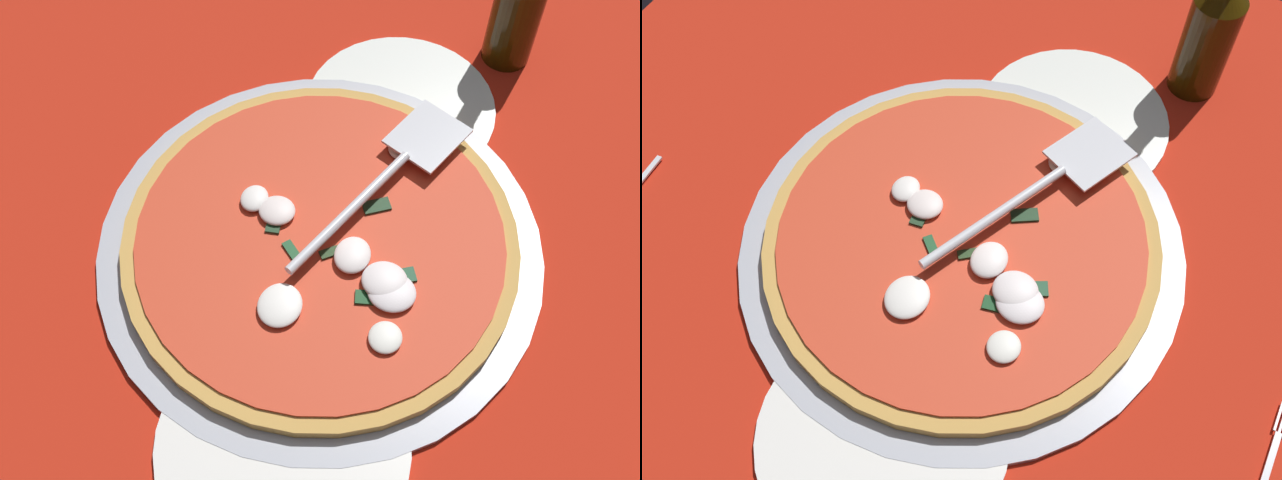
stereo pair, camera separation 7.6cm
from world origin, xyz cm
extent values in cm
cube|color=red|center=(0.00, 0.00, -0.40)|extent=(106.53, 106.53, 0.80)
cube|color=white|center=(-49.94, 9.99, 0.05)|extent=(6.66, 6.66, 0.10)
cube|color=silver|center=(-43.28, 3.33, 0.05)|extent=(6.66, 6.66, 0.10)
cube|color=silver|center=(-43.28, 16.65, 0.05)|extent=(6.66, 6.66, 0.10)
cube|color=white|center=(-36.62, -3.33, 0.05)|extent=(6.66, 6.66, 0.10)
cube|color=white|center=(-36.62, 9.99, 0.05)|extent=(6.66, 6.66, 0.10)
cube|color=silver|center=(-29.96, -23.30, 0.05)|extent=(6.66, 6.66, 0.10)
cube|color=silver|center=(-29.96, -9.99, 0.05)|extent=(6.66, 6.66, 0.10)
cube|color=silver|center=(-29.96, 3.33, 0.05)|extent=(6.66, 6.66, 0.10)
cube|color=silver|center=(-29.96, 16.65, 0.05)|extent=(6.66, 6.66, 0.10)
cube|color=silver|center=(-23.30, -29.96, 0.05)|extent=(6.66, 6.66, 0.10)
cube|color=silver|center=(-23.30, -16.65, 0.05)|extent=(6.66, 6.66, 0.10)
cube|color=white|center=(-23.30, -3.33, 0.05)|extent=(6.66, 6.66, 0.10)
cube|color=white|center=(-23.30, 9.99, 0.05)|extent=(6.66, 6.66, 0.10)
cube|color=white|center=(-23.30, 23.30, 0.05)|extent=(6.66, 6.66, 0.10)
cube|color=white|center=(-16.65, -49.94, 0.05)|extent=(6.66, 6.66, 0.10)
cube|color=silver|center=(-16.65, -36.62, 0.05)|extent=(6.66, 6.66, 0.10)
cube|color=silver|center=(-16.65, -23.30, 0.05)|extent=(6.66, 6.66, 0.10)
cube|color=white|center=(-16.65, -9.99, 0.05)|extent=(6.66, 6.66, 0.10)
cube|color=white|center=(-16.65, 3.33, 0.05)|extent=(6.66, 6.66, 0.10)
cube|color=white|center=(-16.65, 16.65, 0.05)|extent=(6.66, 6.66, 0.10)
cube|color=white|center=(-9.99, -43.28, 0.05)|extent=(6.66, 6.66, 0.10)
cube|color=white|center=(-9.99, -29.96, 0.05)|extent=(6.66, 6.66, 0.10)
cube|color=silver|center=(-9.99, -16.65, 0.05)|extent=(6.66, 6.66, 0.10)
cube|color=white|center=(-9.99, -3.33, 0.05)|extent=(6.66, 6.66, 0.10)
cube|color=silver|center=(-9.99, 9.99, 0.05)|extent=(6.66, 6.66, 0.10)
cube|color=white|center=(-9.99, 23.30, 0.05)|extent=(6.66, 6.66, 0.10)
cube|color=silver|center=(-3.33, -36.62, 0.05)|extent=(6.66, 6.66, 0.10)
cube|color=silver|center=(-3.33, -23.30, 0.05)|extent=(6.66, 6.66, 0.10)
cube|color=white|center=(-3.33, -9.99, 0.05)|extent=(6.66, 6.66, 0.10)
cube|color=white|center=(-3.33, 3.33, 0.05)|extent=(6.66, 6.66, 0.10)
cube|color=silver|center=(-3.33, 16.65, 0.05)|extent=(6.66, 6.66, 0.10)
cube|color=white|center=(-3.33, 29.96, 0.05)|extent=(6.66, 6.66, 0.10)
cube|color=white|center=(3.33, -29.96, 0.05)|extent=(6.66, 6.66, 0.10)
cube|color=white|center=(3.33, -16.65, 0.05)|extent=(6.66, 6.66, 0.10)
cube|color=white|center=(3.33, -3.33, 0.05)|extent=(6.66, 6.66, 0.10)
cube|color=silver|center=(3.33, 9.99, 0.05)|extent=(6.66, 6.66, 0.10)
cube|color=white|center=(3.33, 23.30, 0.05)|extent=(6.66, 6.66, 0.10)
cube|color=silver|center=(9.99, -23.30, 0.05)|extent=(6.66, 6.66, 0.10)
cube|color=white|center=(9.99, -9.99, 0.05)|extent=(6.66, 6.66, 0.10)
cube|color=white|center=(9.99, 3.33, 0.05)|extent=(6.66, 6.66, 0.10)
cube|color=silver|center=(9.99, 16.65, 0.05)|extent=(6.66, 6.66, 0.10)
cube|color=white|center=(16.65, -16.65, 0.05)|extent=(6.66, 6.66, 0.10)
cube|color=white|center=(16.65, -3.33, 0.05)|extent=(6.66, 6.66, 0.10)
cube|color=white|center=(16.65, 9.99, 0.05)|extent=(6.66, 6.66, 0.10)
cube|color=white|center=(23.30, -9.99, 0.05)|extent=(6.66, 6.66, 0.10)
cube|color=silver|center=(29.96, -16.65, 0.05)|extent=(6.66, 6.66, 0.10)
cylinder|color=#ABB0BC|center=(-1.45, -0.94, 0.62)|extent=(45.53, 45.53, 1.05)
cylinder|color=white|center=(-22.14, 2.18, 0.60)|extent=(21.81, 21.81, 1.00)
cylinder|color=white|center=(19.11, 2.12, 0.60)|extent=(22.95, 22.95, 1.00)
cylinder|color=gold|center=(-1.45, -0.94, 1.85)|extent=(40.24, 40.24, 1.41)
cylinder|color=red|center=(-1.45, -0.94, 2.71)|extent=(37.35, 37.35, 0.30)
ellipsoid|color=white|center=(0.09, 2.86, 3.49)|extent=(4.23, 3.59, 1.27)
ellipsoid|color=white|center=(7.41, 8.23, 3.29)|extent=(3.34, 3.18, 0.87)
ellipsoid|color=white|center=(2.73, 7.58, 3.45)|extent=(4.37, 4.74, 1.17)
ellipsoid|color=silver|center=(-14.40, 4.21, 3.31)|extent=(3.14, 3.03, 0.90)
ellipsoid|color=white|center=(-3.45, -8.66, 3.39)|extent=(3.28, 2.84, 1.07)
ellipsoid|color=silver|center=(-2.74, -5.95, 3.41)|extent=(3.57, 3.77, 1.10)
ellipsoid|color=white|center=(7.29, -2.15, 3.38)|extent=(4.76, 4.26, 1.04)
ellipsoid|color=white|center=(1.83, 6.63, 3.55)|extent=(4.26, 4.52, 1.39)
cube|color=#1C462B|center=(0.66, 7.87, 3.01)|extent=(2.91, 3.50, 0.30)
cube|color=#19361D|center=(-6.62, 3.52, 3.01)|extent=(2.79, 3.20, 0.30)
cube|color=#1D4F29|center=(1.20, -2.93, 3.01)|extent=(2.54, 2.72, 0.30)
cube|color=#1F3819|center=(0.19, 0.74, 3.01)|extent=(2.31, 2.52, 0.30)
cube|color=#1D3820|center=(-1.85, -5.90, 3.01)|extent=(3.34, 1.89, 0.30)
cube|color=#14401D|center=(3.68, 6.01, 3.01)|extent=(2.23, 3.68, 0.30)
cube|color=silver|center=(-16.01, 6.46, 4.40)|extent=(9.58, 8.99, 0.30)
cylinder|color=silver|center=(-4.12, 1.33, 4.75)|extent=(17.15, 8.15, 1.00)
cube|color=silver|center=(0.60, 32.87, 0.83)|extent=(3.00, 0.28, 0.25)
cylinder|color=#312305|center=(-34.32, 12.14, 6.54)|extent=(5.77, 5.77, 12.87)
camera|label=1|loc=(37.03, 11.33, 69.13)|focal=43.39mm
camera|label=2|loc=(34.07, 18.29, 69.13)|focal=43.39mm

